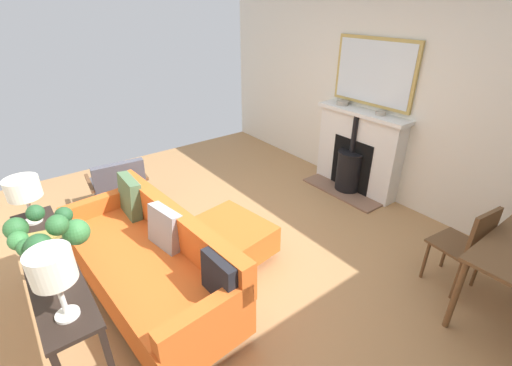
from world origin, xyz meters
TOP-DOWN VIEW (x-y plane):
  - ground_plane at (0.00, 0.00)m, footprint 4.91×6.38m
  - wall_left at (-2.46, 0.00)m, footprint 0.12×6.38m
  - fireplace at (-2.24, -0.19)m, footprint 0.57×1.33m
  - mirror_over_mantel at (-2.37, -0.19)m, footprint 0.04×1.18m
  - mantel_bowl_near at (-2.28, -0.56)m, footprint 0.17×0.17m
  - mantel_bowl_far at (-2.28, 0.06)m, footprint 0.13×0.13m
  - sofa at (0.88, 0.03)m, footprint 0.98×2.13m
  - ottoman at (-0.04, 0.01)m, footprint 0.68×0.87m
  - armchair_accent at (0.62, -1.62)m, footprint 0.73×0.64m
  - console_table at (1.61, 0.04)m, footprint 0.32×1.72m
  - table_lamp_near_end at (1.61, -0.60)m, footprint 0.27×0.27m
  - table_lamp_far_end at (1.61, 0.68)m, footprint 0.24×0.24m
  - potted_plant at (1.58, 0.34)m, footprint 0.46×0.40m
  - book_stack at (1.61, -0.25)m, footprint 0.28×0.20m
  - dining_chair_near_fireplace at (-1.43, 1.70)m, footprint 0.44×0.44m

SIDE VIEW (x-z plane):
  - ground_plane at x=0.00m, z-range -0.01..0.00m
  - ottoman at x=-0.04m, z-range 0.04..0.43m
  - sofa at x=0.88m, z-range -0.07..0.78m
  - armchair_accent at x=0.62m, z-range 0.05..0.78m
  - fireplace at x=-2.24m, z-range -0.06..1.09m
  - dining_chair_near_fireplace at x=-1.43m, z-range 0.08..0.96m
  - console_table at x=1.61m, z-range 0.28..1.03m
  - book_stack at x=1.61m, z-range 0.75..0.80m
  - table_lamp_near_end at x=1.61m, z-range 0.86..1.27m
  - potted_plant at x=1.58m, z-range 0.80..1.34m
  - table_lamp_far_end at x=1.61m, z-range 0.87..1.36m
  - mantel_bowl_far at x=-2.28m, z-range 1.15..1.20m
  - mantel_bowl_near at x=-2.28m, z-range 1.15..1.21m
  - wall_left at x=-2.46m, z-range 0.00..2.65m
  - mirror_over_mantel at x=-2.37m, z-range 1.21..2.05m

